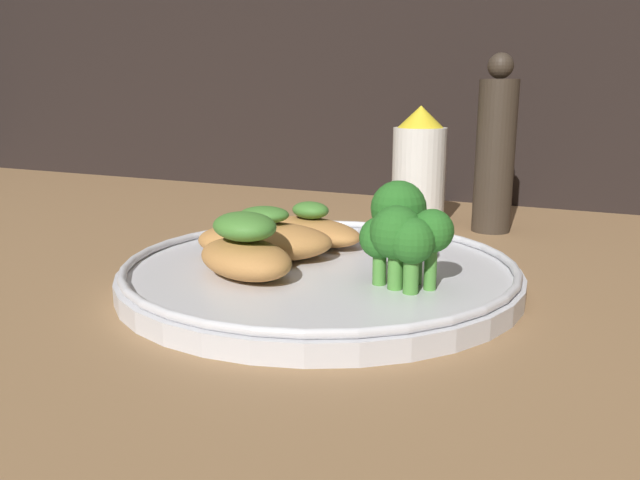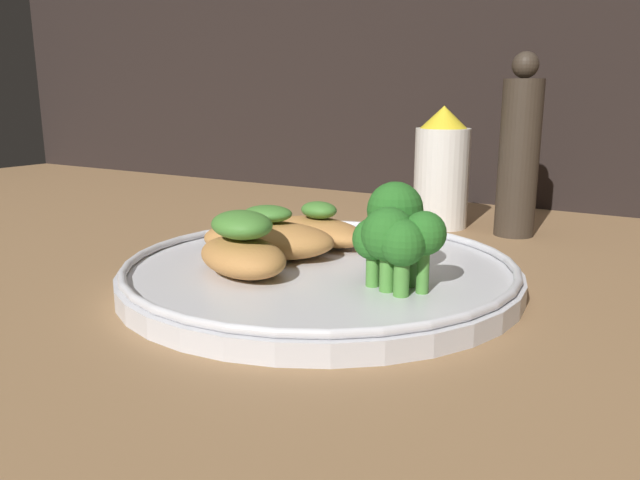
{
  "view_description": "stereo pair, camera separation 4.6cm",
  "coord_description": "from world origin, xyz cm",
  "px_view_note": "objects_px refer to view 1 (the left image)",
  "views": [
    {
      "loc": [
        19.28,
        -39.98,
        13.9
      ],
      "look_at": [
        0.0,
        0.0,
        3.4
      ],
      "focal_mm": 35.0,
      "sensor_mm": 36.0,
      "label": 1
    },
    {
      "loc": [
        23.28,
        -37.79,
        13.9
      ],
      "look_at": [
        0.0,
        0.0,
        3.4
      ],
      "focal_mm": 35.0,
      "sensor_mm": 36.0,
      "label": 2
    }
  ],
  "objects_px": {
    "broccoli_bunch": "(403,230)",
    "plate": "(320,272)",
    "pepper_grinder": "(495,151)",
    "sauce_bottle": "(418,169)"
  },
  "relations": [
    {
      "from": "broccoli_bunch",
      "to": "sauce_bottle",
      "type": "xyz_separation_m",
      "value": [
        -0.07,
        0.26,
        0.01
      ]
    },
    {
      "from": "broccoli_bunch",
      "to": "pepper_grinder",
      "type": "relative_size",
      "value": 0.38
    },
    {
      "from": "broccoli_bunch",
      "to": "pepper_grinder",
      "type": "height_order",
      "value": "pepper_grinder"
    },
    {
      "from": "plate",
      "to": "sauce_bottle",
      "type": "distance_m",
      "value": 0.25
    },
    {
      "from": "broccoli_bunch",
      "to": "pepper_grinder",
      "type": "distance_m",
      "value": 0.26
    },
    {
      "from": "plate",
      "to": "broccoli_bunch",
      "type": "xyz_separation_m",
      "value": [
        0.07,
        -0.02,
        0.04
      ]
    },
    {
      "from": "broccoli_bunch",
      "to": "plate",
      "type": "bearing_deg",
      "value": 165.09
    },
    {
      "from": "plate",
      "to": "pepper_grinder",
      "type": "bearing_deg",
      "value": 72.11
    },
    {
      "from": "plate",
      "to": "pepper_grinder",
      "type": "height_order",
      "value": "pepper_grinder"
    },
    {
      "from": "plate",
      "to": "sauce_bottle",
      "type": "height_order",
      "value": "sauce_bottle"
    }
  ]
}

